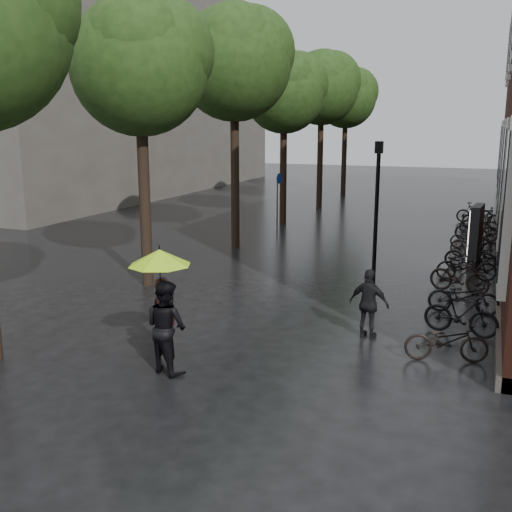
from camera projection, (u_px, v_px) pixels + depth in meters
The scene contains 11 objects.
ground at pixel (138, 415), 9.73m from camera, with size 120.00×120.00×0.00m, color black.
bg_building at pixel (82, 89), 41.52m from camera, with size 16.00×30.00×14.00m, color #47423D.
street_trees at pixel (261, 80), 24.24m from camera, with size 4.33×34.03×8.91m.
person_burgundy at pixel (164, 317), 12.03m from camera, with size 0.60×0.40×1.65m, color black.
person_black at pixel (166, 327), 11.25m from camera, with size 0.87×0.68×1.79m, color black.
lime_umbrella at pixel (159, 257), 11.34m from camera, with size 1.21×1.21×1.78m.
pedestrian_walking at pixel (369, 304), 13.09m from camera, with size 0.91×0.38×1.55m, color black.
parked_bicycles at pixel (471, 250), 20.05m from camera, with size 2.12×18.92×1.05m.
ad_lightbox at pixel (475, 236), 19.60m from camera, with size 0.31×1.35×2.04m.
lamp_post at pixel (377, 199), 17.24m from camera, with size 0.21×0.21×4.14m.
cycle_sign at pixel (278, 193), 26.13m from camera, with size 0.13×0.46×2.53m.
Camera 1 is at (5.06, -7.62, 4.63)m, focal length 42.00 mm.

